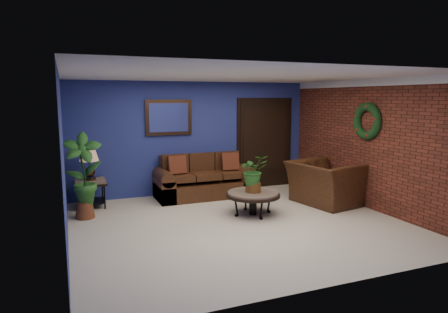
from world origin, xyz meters
name	(u,v)px	position (x,y,z in m)	size (l,w,h in m)	color
floor	(240,224)	(0.00, 0.00, 0.00)	(5.50, 5.50, 0.00)	beige
wall_back	(195,138)	(0.00, 2.50, 1.25)	(5.50, 0.04, 2.50)	navy
wall_left	(63,161)	(-2.75, 0.00, 1.25)	(0.04, 5.00, 2.50)	navy
wall_right_brick	(370,145)	(2.75, 0.00, 1.25)	(0.04, 5.00, 2.50)	maroon
ceiling	(240,76)	(0.00, 0.00, 2.50)	(5.50, 5.00, 0.02)	white
crown_molding	(372,82)	(2.72, 0.00, 2.43)	(0.03, 5.00, 0.14)	white
wall_mirror	(169,117)	(-0.60, 2.46, 1.72)	(1.02, 0.06, 0.77)	#452C18
closet_door	(265,144)	(1.75, 2.47, 1.05)	(1.44, 0.06, 2.18)	black
wreath	(367,121)	(2.69, 0.05, 1.70)	(0.72, 0.72, 0.16)	black
sofa	(203,182)	(0.05, 2.08, 0.31)	(2.08, 0.90, 0.94)	#492B15
coffee_table	(253,195)	(0.45, 0.41, 0.37)	(0.99, 0.99, 0.43)	#554F4B
end_table	(91,186)	(-2.30, 2.05, 0.42)	(0.60, 0.60, 0.55)	#554F4B
table_lamp	(89,160)	(-2.30, 2.05, 0.95)	(0.37, 0.37, 0.61)	#452C18
side_chair	(222,172)	(0.51, 2.11, 0.49)	(0.43, 0.43, 0.87)	#583019
armchair	(325,183)	(2.15, 0.56, 0.43)	(1.32, 1.15, 0.86)	#492B15
coffee_plant	(253,172)	(0.45, 0.41, 0.81)	(0.52, 0.45, 0.69)	brown
floor_plant	(304,174)	(2.35, 1.66, 0.40)	(0.40, 0.34, 0.78)	brown
tall_plant	(83,172)	(-2.45, 1.33, 0.84)	(0.72, 0.52, 1.55)	brown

